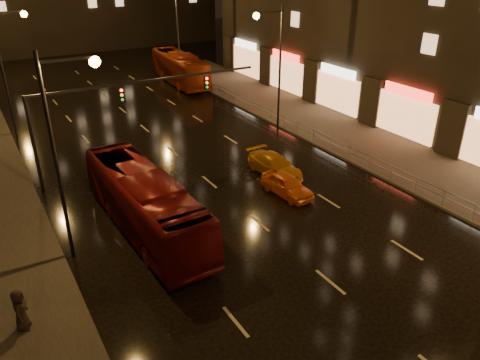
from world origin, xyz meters
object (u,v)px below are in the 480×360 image
at_px(bus_red, 145,202).
at_px(taxi_near, 287,185).
at_px(pedestrian_c, 20,310).
at_px(taxi_far, 275,165).
at_px(bus_curb, 180,68).

distance_m(bus_red, taxi_near, 8.93).
xyz_separation_m(taxi_near, pedestrian_c, (-15.74, -4.15, 0.40)).
relative_size(bus_red, taxi_far, 2.59).
bearing_deg(taxi_far, taxi_near, -112.60).
bearing_deg(taxi_near, bus_red, 171.82).
bearing_deg(taxi_far, bus_curb, 77.17).
xyz_separation_m(bus_curb, taxi_near, (-5.69, -28.68, -1.04)).
bearing_deg(pedestrian_c, bus_curb, -13.24).
bearing_deg(bus_red, bus_curb, 60.72).
distance_m(bus_curb, pedestrian_c, 39.21).
height_order(taxi_near, taxi_far, taxi_far).
relative_size(bus_red, pedestrian_c, 6.56).
distance_m(bus_red, pedestrian_c, 8.39).
xyz_separation_m(bus_red, taxi_far, (9.88, 2.21, -0.98)).
distance_m(taxi_far, pedestrian_c, 18.16).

